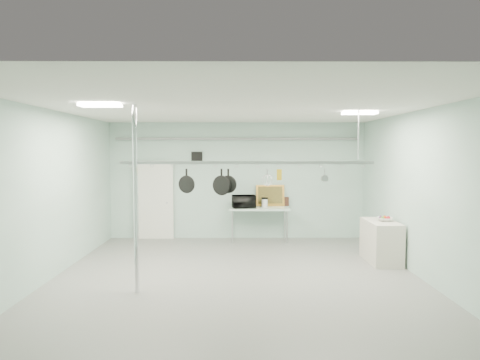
{
  "coord_description": "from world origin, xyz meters",
  "views": [
    {
      "loc": [
        0.02,
        -7.78,
        2.42
      ],
      "look_at": [
        0.07,
        1.0,
        1.82
      ],
      "focal_mm": 32.0,
      "sensor_mm": 36.0,
      "label": 1
    }
  ],
  "objects_px": {
    "microwave": "(244,202)",
    "fruit_bowl": "(385,219)",
    "skillet_mid": "(221,182)",
    "skillet_right": "(228,181)",
    "skillet_left": "(187,181)",
    "chrome_pole": "(136,200)",
    "prep_table": "(259,210)",
    "side_cabinet": "(381,241)",
    "coffee_canister": "(265,203)",
    "pot_rack": "(247,161)"
  },
  "relations": [
    {
      "from": "chrome_pole",
      "to": "skillet_mid",
      "type": "xyz_separation_m",
      "value": [
        1.41,
        0.9,
        0.23
      ]
    },
    {
      "from": "side_cabinet",
      "to": "skillet_right",
      "type": "xyz_separation_m",
      "value": [
        -3.31,
        -1.1,
        1.41
      ]
    },
    {
      "from": "side_cabinet",
      "to": "skillet_left",
      "type": "distance_m",
      "value": 4.47
    },
    {
      "from": "prep_table",
      "to": "pot_rack",
      "type": "xyz_separation_m",
      "value": [
        -0.4,
        -3.3,
        1.4
      ]
    },
    {
      "from": "microwave",
      "to": "skillet_right",
      "type": "relative_size",
      "value": 1.33
    },
    {
      "from": "microwave",
      "to": "skillet_mid",
      "type": "xyz_separation_m",
      "value": [
        -0.47,
        -3.25,
        0.76
      ]
    },
    {
      "from": "coffee_canister",
      "to": "skillet_right",
      "type": "xyz_separation_m",
      "value": [
        -0.9,
        -3.32,
        0.84
      ]
    },
    {
      "from": "pot_rack",
      "to": "skillet_left",
      "type": "distance_m",
      "value": 1.21
    },
    {
      "from": "fruit_bowl",
      "to": "skillet_left",
      "type": "distance_m",
      "value": 4.4
    },
    {
      "from": "coffee_canister",
      "to": "side_cabinet",
      "type": "bearing_deg",
      "value": -42.75
    },
    {
      "from": "coffee_canister",
      "to": "skillet_left",
      "type": "xyz_separation_m",
      "value": [
        -1.69,
        -3.32,
        0.84
      ]
    },
    {
      "from": "coffee_canister",
      "to": "skillet_mid",
      "type": "relative_size",
      "value": 0.44
    },
    {
      "from": "chrome_pole",
      "to": "skillet_mid",
      "type": "bearing_deg",
      "value": 32.47
    },
    {
      "from": "microwave",
      "to": "skillet_left",
      "type": "relative_size",
      "value": 1.32
    },
    {
      "from": "microwave",
      "to": "side_cabinet",
      "type": "bearing_deg",
      "value": 136.38
    },
    {
      "from": "microwave",
      "to": "chrome_pole",
      "type": "bearing_deg",
      "value": 57.83
    },
    {
      "from": "fruit_bowl",
      "to": "coffee_canister",
      "type": "bearing_deg",
      "value": 138.0
    },
    {
      "from": "chrome_pole",
      "to": "coffee_canister",
      "type": "height_order",
      "value": "chrome_pole"
    },
    {
      "from": "side_cabinet",
      "to": "skillet_right",
      "type": "height_order",
      "value": "skillet_right"
    },
    {
      "from": "microwave",
      "to": "skillet_mid",
      "type": "distance_m",
      "value": 3.37
    },
    {
      "from": "side_cabinet",
      "to": "chrome_pole",
      "type": "bearing_deg",
      "value": -157.59
    },
    {
      "from": "chrome_pole",
      "to": "skillet_left",
      "type": "distance_m",
      "value": 1.2
    },
    {
      "from": "prep_table",
      "to": "coffee_canister",
      "type": "relative_size",
      "value": 7.05
    },
    {
      "from": "prep_table",
      "to": "microwave",
      "type": "xyz_separation_m",
      "value": [
        -0.41,
        -0.05,
        0.24
      ]
    },
    {
      "from": "coffee_canister",
      "to": "fruit_bowl",
      "type": "xyz_separation_m",
      "value": [
        2.47,
        -2.22,
        -0.08
      ]
    },
    {
      "from": "prep_table",
      "to": "pot_rack",
      "type": "bearing_deg",
      "value": -96.91
    },
    {
      "from": "side_cabinet",
      "to": "coffee_canister",
      "type": "height_order",
      "value": "coffee_canister"
    },
    {
      "from": "side_cabinet",
      "to": "coffee_canister",
      "type": "xyz_separation_m",
      "value": [
        -2.4,
        2.22,
        0.57
      ]
    },
    {
      "from": "fruit_bowl",
      "to": "skillet_right",
      "type": "height_order",
      "value": "skillet_right"
    },
    {
      "from": "microwave",
      "to": "fruit_bowl",
      "type": "bearing_deg",
      "value": 136.96
    },
    {
      "from": "chrome_pole",
      "to": "prep_table",
      "type": "height_order",
      "value": "chrome_pole"
    },
    {
      "from": "microwave",
      "to": "coffee_canister",
      "type": "relative_size",
      "value": 2.67
    },
    {
      "from": "microwave",
      "to": "fruit_bowl",
      "type": "distance_m",
      "value": 3.72
    },
    {
      "from": "chrome_pole",
      "to": "coffee_canister",
      "type": "relative_size",
      "value": 14.1
    },
    {
      "from": "chrome_pole",
      "to": "fruit_bowl",
      "type": "relative_size",
      "value": 9.8
    },
    {
      "from": "side_cabinet",
      "to": "skillet_left",
      "type": "height_order",
      "value": "skillet_left"
    },
    {
      "from": "microwave",
      "to": "skillet_right",
      "type": "height_order",
      "value": "skillet_right"
    },
    {
      "from": "pot_rack",
      "to": "skillet_right",
      "type": "bearing_deg",
      "value": 180.0
    },
    {
      "from": "side_cabinet",
      "to": "fruit_bowl",
      "type": "distance_m",
      "value": 0.49
    },
    {
      "from": "chrome_pole",
      "to": "pot_rack",
      "type": "xyz_separation_m",
      "value": [
        1.9,
        0.9,
        0.63
      ]
    },
    {
      "from": "skillet_mid",
      "to": "microwave",
      "type": "bearing_deg",
      "value": 107.71
    },
    {
      "from": "side_cabinet",
      "to": "fruit_bowl",
      "type": "relative_size",
      "value": 3.68
    },
    {
      "from": "skillet_right",
      "to": "prep_table",
      "type": "bearing_deg",
      "value": 97.48
    },
    {
      "from": "fruit_bowl",
      "to": "skillet_mid",
      "type": "distance_m",
      "value": 3.78
    },
    {
      "from": "prep_table",
      "to": "coffee_canister",
      "type": "height_order",
      "value": "coffee_canister"
    },
    {
      "from": "skillet_right",
      "to": "skillet_mid",
      "type": "bearing_deg",
      "value": -159.58
    },
    {
      "from": "prep_table",
      "to": "fruit_bowl",
      "type": "relative_size",
      "value": 4.9
    },
    {
      "from": "side_cabinet",
      "to": "skillet_mid",
      "type": "relative_size",
      "value": 2.35
    },
    {
      "from": "prep_table",
      "to": "side_cabinet",
      "type": "distance_m",
      "value": 3.39
    },
    {
      "from": "skillet_mid",
      "to": "skillet_right",
      "type": "height_order",
      "value": "same"
    }
  ]
}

